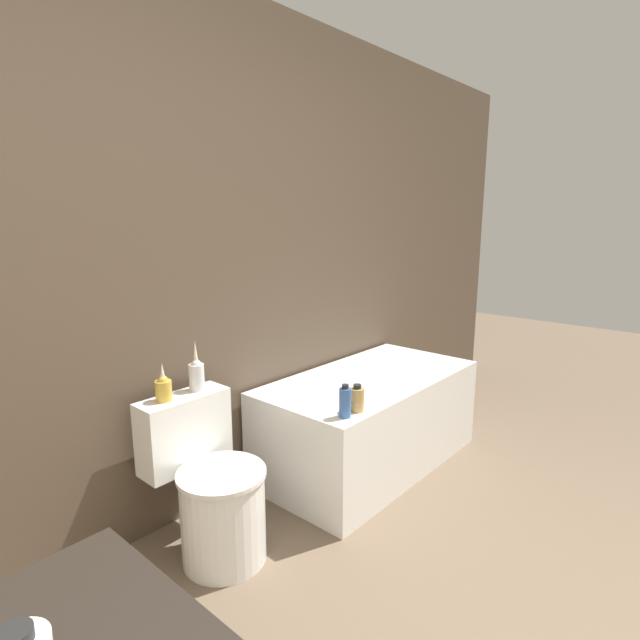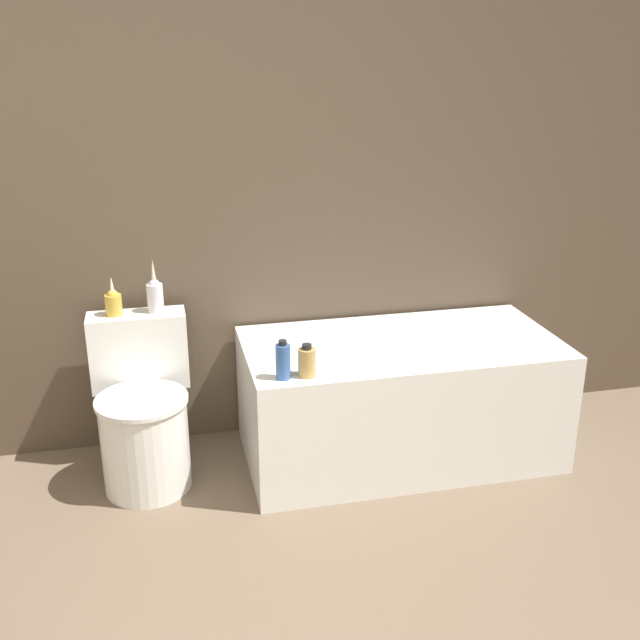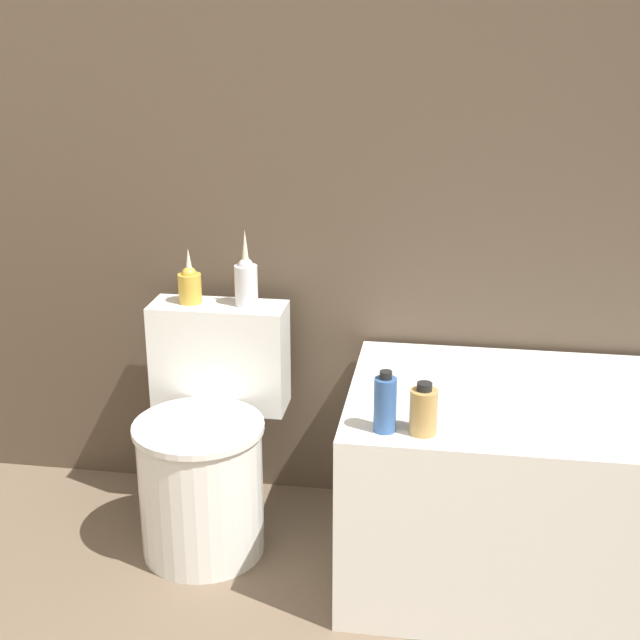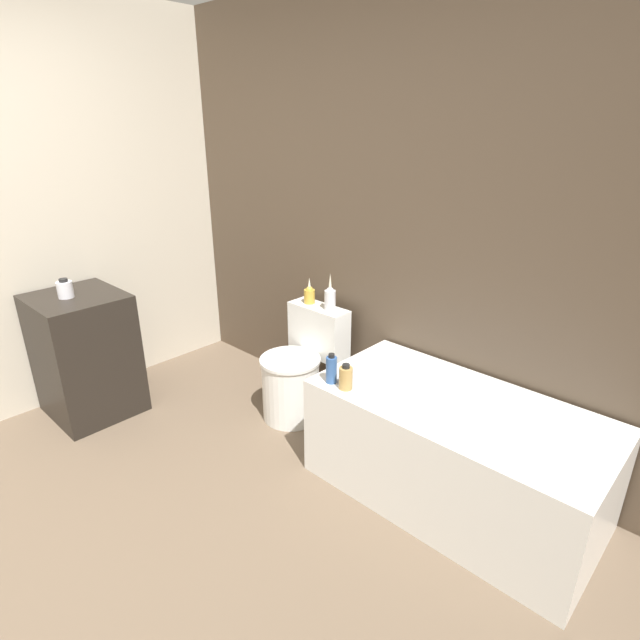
{
  "view_description": "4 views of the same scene",
  "coord_description": "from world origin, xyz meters",
  "px_view_note": "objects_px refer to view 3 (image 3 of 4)",
  "views": [
    {
      "loc": [
        -1.53,
        0.0,
        1.53
      ],
      "look_at": [
        0.29,
        1.59,
        1.01
      ],
      "focal_mm": 28.0,
      "sensor_mm": 36.0,
      "label": 1
    },
    {
      "loc": [
        -0.22,
        -1.3,
        1.83
      ],
      "look_at": [
        0.42,
        1.49,
        0.77
      ],
      "focal_mm": 42.0,
      "sensor_mm": 36.0,
      "label": 2
    },
    {
      "loc": [
        0.4,
        -0.66,
        1.6
      ],
      "look_at": [
        0.08,
        1.41,
        0.85
      ],
      "focal_mm": 50.0,
      "sensor_mm": 36.0,
      "label": 3
    },
    {
      "loc": [
        1.79,
        -0.33,
        1.85
      ],
      "look_at": [
        0.07,
        1.51,
        0.84
      ],
      "focal_mm": 28.0,
      "sensor_mm": 36.0,
      "label": 4
    }
  ],
  "objects_px": {
    "vase_gold": "(190,284)",
    "shampoo_bottle_short": "(423,411)",
    "bathtub": "(597,490)",
    "shampoo_bottle_tall": "(385,404)",
    "vase_silver": "(246,280)",
    "toilet": "(207,449)"
  },
  "relations": [
    {
      "from": "vase_gold",
      "to": "shampoo_bottle_short",
      "type": "relative_size",
      "value": 1.28
    },
    {
      "from": "bathtub",
      "to": "shampoo_bottle_tall",
      "type": "bearing_deg",
      "value": -155.34
    },
    {
      "from": "vase_silver",
      "to": "toilet",
      "type": "bearing_deg",
      "value": -113.87
    },
    {
      "from": "bathtub",
      "to": "vase_gold",
      "type": "relative_size",
      "value": 8.08
    },
    {
      "from": "vase_gold",
      "to": "vase_silver",
      "type": "distance_m",
      "value": 0.18
    },
    {
      "from": "vase_silver",
      "to": "shampoo_bottle_short",
      "type": "distance_m",
      "value": 0.79
    },
    {
      "from": "shampoo_bottle_tall",
      "to": "shampoo_bottle_short",
      "type": "bearing_deg",
      "value": 0.61
    },
    {
      "from": "bathtub",
      "to": "shampoo_bottle_tall",
      "type": "relative_size",
      "value": 8.68
    },
    {
      "from": "toilet",
      "to": "shampoo_bottle_tall",
      "type": "relative_size",
      "value": 4.33
    },
    {
      "from": "vase_silver",
      "to": "vase_gold",
      "type": "bearing_deg",
      "value": -178.4
    },
    {
      "from": "vase_gold",
      "to": "shampoo_bottle_tall",
      "type": "distance_m",
      "value": 0.84
    },
    {
      "from": "bathtub",
      "to": "toilet",
      "type": "bearing_deg",
      "value": 178.01
    },
    {
      "from": "toilet",
      "to": "shampoo_bottle_short",
      "type": "bearing_deg",
      "value": -25.11
    },
    {
      "from": "toilet",
      "to": "shampoo_bottle_tall",
      "type": "xyz_separation_m",
      "value": [
        0.57,
        -0.31,
        0.34
      ]
    },
    {
      "from": "bathtub",
      "to": "vase_gold",
      "type": "height_order",
      "value": "vase_gold"
    },
    {
      "from": "bathtub",
      "to": "toilet",
      "type": "distance_m",
      "value": 1.16
    },
    {
      "from": "vase_gold",
      "to": "shampoo_bottle_tall",
      "type": "bearing_deg",
      "value": -37.83
    },
    {
      "from": "vase_silver",
      "to": "shampoo_bottle_tall",
      "type": "distance_m",
      "value": 0.72
    },
    {
      "from": "toilet",
      "to": "shampoo_bottle_tall",
      "type": "bearing_deg",
      "value": -28.84
    },
    {
      "from": "toilet",
      "to": "vase_gold",
      "type": "distance_m",
      "value": 0.51
    },
    {
      "from": "toilet",
      "to": "vase_gold",
      "type": "xyz_separation_m",
      "value": [
        -0.09,
        0.2,
        0.47
      ]
    },
    {
      "from": "shampoo_bottle_tall",
      "to": "shampoo_bottle_short",
      "type": "height_order",
      "value": "shampoo_bottle_tall"
    }
  ]
}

